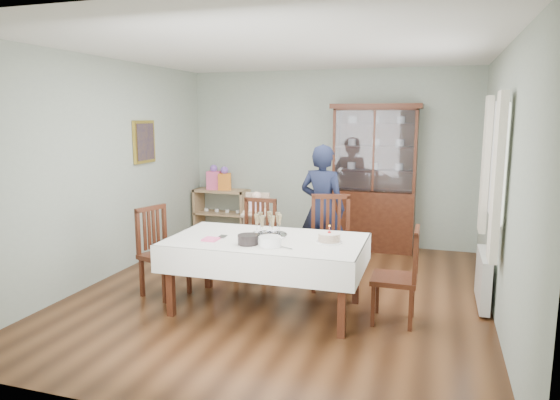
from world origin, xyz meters
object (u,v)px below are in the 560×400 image
at_px(birthday_cake, 329,238).
at_px(gift_bag_orange, 225,179).
at_px(woman, 322,208).
at_px(china_cabinet, 374,176).
at_px(gift_bag_pink, 214,178).
at_px(dining_table, 266,274).
at_px(champagne_tray, 268,229).
at_px(chair_end_right, 396,294).
at_px(chair_end_left, 164,269).
at_px(chair_far_right, 331,260).
at_px(high_chair, 257,236).
at_px(chair_far_left, 256,255).
at_px(sideboard, 222,213).

bearing_deg(birthday_cake, gift_bag_orange, 130.70).
bearing_deg(woman, birthday_cake, 115.84).
bearing_deg(gift_bag_orange, china_cabinet, -0.04).
height_order(china_cabinet, gift_bag_orange, china_cabinet).
height_order(birthday_cake, gift_bag_pink, gift_bag_pink).
xyz_separation_m(dining_table, champagne_tray, (-0.01, 0.11, 0.45)).
height_order(china_cabinet, chair_end_right, china_cabinet).
bearing_deg(gift_bag_pink, champagne_tray, -54.91).
relative_size(chair_end_left, champagne_tray, 2.51).
bearing_deg(gift_bag_orange, chair_far_right, -40.64).
bearing_deg(high_chair, chair_far_left, -82.67).
xyz_separation_m(champagne_tray, gift_bag_orange, (-1.66, 2.64, 0.14)).
distance_m(dining_table, high_chair, 1.64).
distance_m(chair_far_right, high_chair, 1.30).
distance_m(chair_far_left, gift_bag_orange, 2.31).
bearing_deg(chair_end_left, china_cabinet, -19.60).
height_order(chair_end_left, woman, woman).
bearing_deg(chair_far_right, gift_bag_orange, 125.12).
bearing_deg(champagne_tray, chair_end_left, -177.82).
bearing_deg(china_cabinet, woman, -111.66).
bearing_deg(high_chair, chair_end_right, -47.40).
distance_m(chair_far_left, chair_far_right, 0.95).
relative_size(dining_table, champagne_tray, 5.08).
bearing_deg(gift_bag_pink, chair_end_right, -40.09).
bearing_deg(woman, china_cabinet, -101.27).
height_order(chair_far_left, woman, woman).
bearing_deg(champagne_tray, chair_far_right, 56.91).
distance_m(dining_table, sideboard, 3.28).
xyz_separation_m(chair_far_right, gift_bag_orange, (-2.17, 1.86, 0.65)).
distance_m(sideboard, gift_bag_orange, 0.58).
relative_size(china_cabinet, high_chair, 2.18).
distance_m(birthday_cake, gift_bag_orange, 3.57).
distance_m(china_cabinet, gift_bag_orange, 2.43).
bearing_deg(chair_end_left, gift_bag_orange, 26.19).
relative_size(chair_far_left, chair_end_right, 1.03).
height_order(dining_table, gift_bag_pink, gift_bag_pink).
bearing_deg(woman, chair_far_right, 122.48).
bearing_deg(champagne_tray, woman, 79.10).
distance_m(champagne_tray, gift_bag_pink, 3.23).
relative_size(sideboard, woman, 0.55).
bearing_deg(china_cabinet, birthday_cake, -92.22).
distance_m(chair_far_right, chair_end_left, 1.92).
relative_size(china_cabinet, chair_far_right, 2.02).
bearing_deg(chair_end_right, gift_bag_orange, -132.11).
relative_size(sideboard, chair_end_right, 0.95).
bearing_deg(high_chair, woman, -12.31).
xyz_separation_m(sideboard, gift_bag_pink, (-0.12, -0.02, 0.58)).
distance_m(chair_end_left, chair_end_right, 2.56).
distance_m(dining_table, gift_bag_pink, 3.38).
distance_m(chair_far_left, chair_end_left, 1.16).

